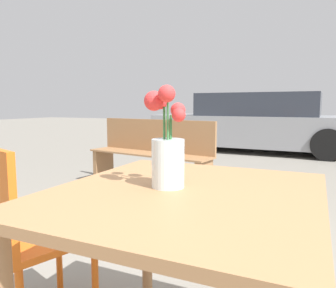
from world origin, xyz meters
name	(u,v)px	position (x,y,z in m)	size (l,w,h in m)	color
table_front	(185,222)	(0.00, 0.00, 0.65)	(0.84, 0.92, 0.76)	#9E7047
flower_vase	(167,153)	(-0.07, 0.01, 0.87)	(0.14, 0.14, 0.34)	silver
cafe_chair	(22,229)	(-0.77, 0.02, 0.49)	(0.51, 0.51, 0.86)	orange
bench_near	(152,151)	(-1.46, 2.60, 0.46)	(1.69, 0.62, 0.85)	#9E7047
parked_car	(258,124)	(-0.83, 6.55, 0.61)	(4.62, 1.87, 1.28)	gray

